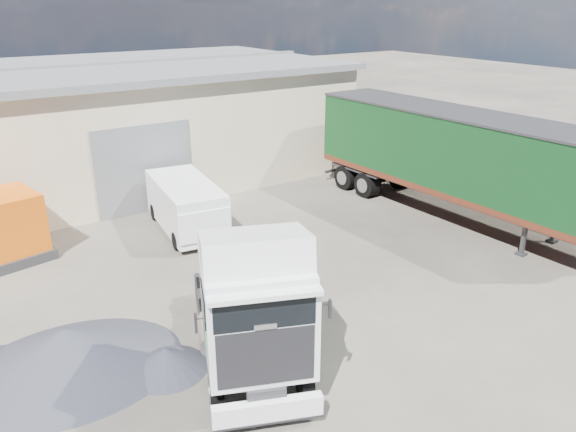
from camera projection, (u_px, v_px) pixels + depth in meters
ground at (339, 297)px, 16.47m from camera, size 120.00×120.00×0.00m
warehouse at (6, 133)px, 24.70m from camera, size 30.60×12.60×5.42m
brick_boundary_wall at (449, 155)px, 26.66m from camera, size 0.35×26.00×2.50m
tractor_unit at (252, 312)px, 12.54m from camera, size 4.23×6.15×3.93m
box_trailer at (451, 153)px, 21.90m from camera, size 3.00×12.73×4.21m
panel_van at (188, 207)px, 20.77m from camera, size 2.49×4.81×1.88m
gravel_heap at (64, 351)px, 13.09m from camera, size 6.16×5.69×1.10m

